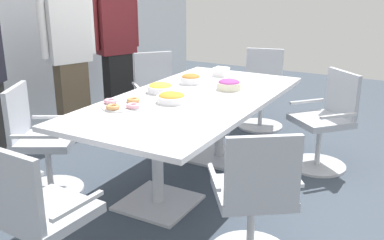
{
  "coord_description": "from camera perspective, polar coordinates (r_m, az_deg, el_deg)",
  "views": [
    {
      "loc": [
        -3.23,
        -1.8,
        1.75
      ],
      "look_at": [
        0.0,
        0.0,
        0.55
      ],
      "focal_mm": 42.06,
      "sensor_mm": 36.0,
      "label": 1
    }
  ],
  "objects": [
    {
      "name": "office_chair_1",
      "position": [
        2.83,
        7.88,
        -10.54
      ],
      "size": [
        0.75,
        0.75,
        0.91
      ],
      "rotation": [
        0.0,
        0.0,
        -0.95
      ],
      "color": "silver",
      "rests_on": "ground"
    },
    {
      "name": "snack_bowl_chips_orange",
      "position": [
        3.68,
        -2.6,
        2.85
      ],
      "size": [
        0.24,
        0.24,
        0.08
      ],
      "color": "white",
      "rests_on": "conference_table"
    },
    {
      "name": "person_standing_2",
      "position": [
        5.02,
        -15.28,
        8.04
      ],
      "size": [
        0.59,
        0.37,
        1.79
      ],
      "rotation": [
        0.0,
        0.0,
        -3.53
      ],
      "color": "brown",
      "rests_on": "ground"
    },
    {
      "name": "office_chair_2",
      "position": [
        4.37,
        16.53,
        -0.68
      ],
      "size": [
        0.76,
        0.76,
        0.91
      ],
      "rotation": [
        0.0,
        0.0,
        0.84
      ],
      "color": "silver",
      "rests_on": "ground"
    },
    {
      "name": "napkin_pile",
      "position": [
        4.66,
        3.69,
        6.11
      ],
      "size": [
        0.14,
        0.14,
        0.09
      ],
      "primitive_type": "cube",
      "color": "white",
      "rests_on": "conference_table"
    },
    {
      "name": "conference_table",
      "position": [
        3.86,
        0.0,
        1.06
      ],
      "size": [
        2.4,
        1.2,
        0.75
      ],
      "color": "silver",
      "rests_on": "ground"
    },
    {
      "name": "office_chair_4",
      "position": [
        5.12,
        -4.42,
        2.72
      ],
      "size": [
        0.76,
        0.76,
        0.91
      ],
      "rotation": [
        0.0,
        0.0,
        -3.87
      ],
      "color": "silver",
      "rests_on": "ground"
    },
    {
      "name": "office_chair_0",
      "position": [
        2.73,
        -18.51,
        -12.61
      ],
      "size": [
        0.57,
        0.57,
        0.91
      ],
      "rotation": [
        0.0,
        0.0,
        -1.62
      ],
      "color": "silver",
      "rests_on": "ground"
    },
    {
      "name": "person_standing_3",
      "position": [
        5.58,
        -9.54,
        9.11
      ],
      "size": [
        0.59,
        0.38,
        1.74
      ],
      "rotation": [
        0.0,
        0.0,
        -3.57
      ],
      "color": "black",
      "rests_on": "ground"
    },
    {
      "name": "ground_plane",
      "position": [
        4.09,
        0.0,
        -7.41
      ],
      "size": [
        10.0,
        10.0,
        0.01
      ],
      "primitive_type": "cube",
      "color": "#3D4754"
    },
    {
      "name": "donut_platter",
      "position": [
        3.6,
        -8.84,
        1.95
      ],
      "size": [
        0.35,
        0.35,
        0.04
      ],
      "color": "white",
      "rests_on": "conference_table"
    },
    {
      "name": "office_chair_5",
      "position": [
        3.9,
        -18.68,
        -3.18
      ],
      "size": [
        0.73,
        0.73,
        0.91
      ],
      "rotation": [
        0.0,
        0.0,
        -2.64
      ],
      "color": "silver",
      "rests_on": "ground"
    },
    {
      "name": "snack_bowl_chips_yellow",
      "position": [
        4.0,
        -4.03,
        4.11
      ],
      "size": [
        0.23,
        0.23,
        0.09
      ],
      "color": "white",
      "rests_on": "conference_table"
    },
    {
      "name": "office_chair_3",
      "position": [
        5.42,
        8.84,
        3.42
      ],
      "size": [
        0.65,
        0.65,
        0.91
      ],
      "rotation": [
        0.0,
        0.0,
        1.81
      ],
      "color": "silver",
      "rests_on": "ground"
    },
    {
      "name": "snack_bowl_candy_mix",
      "position": [
        4.11,
        4.71,
        4.52
      ],
      "size": [
        0.22,
        0.22,
        0.1
      ],
      "color": "beige",
      "rests_on": "conference_table"
    },
    {
      "name": "snack_bowl_pretzels",
      "position": [
        4.32,
        -0.16,
        5.24
      ],
      "size": [
        0.2,
        0.2,
        0.1
      ],
      "color": "white",
      "rests_on": "conference_table"
    }
  ]
}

